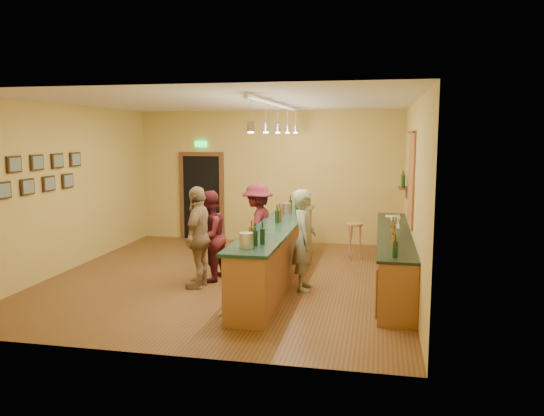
% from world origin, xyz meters
% --- Properties ---
extents(floor, '(7.00, 7.00, 0.00)m').
position_xyz_m(floor, '(0.00, 0.00, 0.00)').
color(floor, '#563B18').
rests_on(floor, ground).
extents(ceiling, '(6.50, 7.00, 0.02)m').
position_xyz_m(ceiling, '(0.00, 0.00, 3.20)').
color(ceiling, silver).
rests_on(ceiling, wall_back).
extents(wall_back, '(6.50, 0.02, 3.20)m').
position_xyz_m(wall_back, '(0.00, 3.50, 1.60)').
color(wall_back, gold).
rests_on(wall_back, floor).
extents(wall_front, '(6.50, 0.02, 3.20)m').
position_xyz_m(wall_front, '(0.00, -3.50, 1.60)').
color(wall_front, gold).
rests_on(wall_front, floor).
extents(wall_left, '(0.02, 7.00, 3.20)m').
position_xyz_m(wall_left, '(-3.25, 0.00, 1.60)').
color(wall_left, gold).
rests_on(wall_left, floor).
extents(wall_right, '(0.02, 7.00, 3.20)m').
position_xyz_m(wall_right, '(3.25, 0.00, 1.60)').
color(wall_right, gold).
rests_on(wall_right, floor).
extents(doorway, '(1.15, 0.09, 2.48)m').
position_xyz_m(doorway, '(-1.70, 3.47, 1.13)').
color(doorway, black).
rests_on(doorway, wall_back).
extents(tapestry, '(0.03, 1.40, 1.60)m').
position_xyz_m(tapestry, '(3.23, 0.40, 1.85)').
color(tapestry, maroon).
rests_on(tapestry, wall_right).
extents(bottle_shelf, '(0.17, 0.55, 0.54)m').
position_xyz_m(bottle_shelf, '(3.17, 1.90, 1.67)').
color(bottle_shelf, '#543119').
rests_on(bottle_shelf, wall_right).
extents(picture_grid, '(0.06, 2.20, 0.70)m').
position_xyz_m(picture_grid, '(-3.21, -0.75, 1.95)').
color(picture_grid, '#382111').
rests_on(picture_grid, wall_left).
extents(back_counter, '(0.60, 4.55, 1.27)m').
position_xyz_m(back_counter, '(2.97, 0.18, 0.49)').
color(back_counter, brown).
rests_on(back_counter, floor).
extents(tasting_bar, '(0.73, 5.10, 1.38)m').
position_xyz_m(tasting_bar, '(0.91, -0.00, 0.61)').
color(tasting_bar, brown).
rests_on(tasting_bar, floor).
extents(pendant_track, '(0.11, 4.60, 0.50)m').
position_xyz_m(pendant_track, '(0.91, -0.00, 2.98)').
color(pendant_track, silver).
rests_on(pendant_track, ceiling).
extents(bartender, '(0.47, 0.67, 1.73)m').
position_xyz_m(bartender, '(1.46, -0.45, 0.86)').
color(bartender, gray).
rests_on(bartender, floor).
extents(customer_a, '(0.78, 0.91, 1.64)m').
position_xyz_m(customer_a, '(-0.31, -0.25, 0.82)').
color(customer_a, '#59191E').
rests_on(customer_a, floor).
extents(customer_b, '(0.43, 1.03, 1.76)m').
position_xyz_m(customer_b, '(-0.35, -0.65, 0.88)').
color(customer_b, '#997A51').
rests_on(customer_b, floor).
extents(customer_c, '(0.77, 1.17, 1.70)m').
position_xyz_m(customer_c, '(0.36, 0.78, 0.85)').
color(customer_c, '#59191E').
rests_on(customer_c, floor).
extents(bar_stool, '(0.38, 0.38, 0.78)m').
position_xyz_m(bar_stool, '(2.18, 1.98, 0.63)').
color(bar_stool, '#AE704E').
rests_on(bar_stool, floor).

